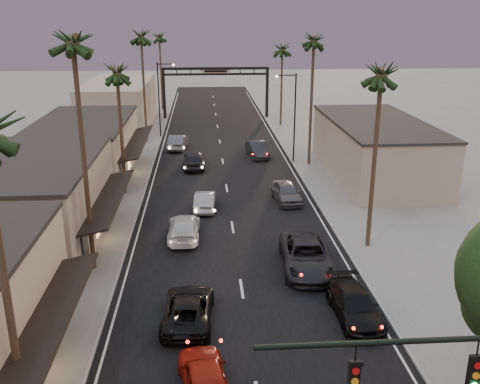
{
  "coord_description": "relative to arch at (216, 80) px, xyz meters",
  "views": [
    {
      "loc": [
        -1.93,
        -7.3,
        14.48
      ],
      "look_at": [
        0.57,
        28.41,
        2.5
      ],
      "focal_mm": 40.0,
      "sensor_mm": 36.0,
      "label": 1
    }
  ],
  "objects": [
    {
      "name": "ground",
      "position": [
        0.0,
        -30.0,
        -5.53
      ],
      "size": [
        200.0,
        200.0,
        0.0
      ],
      "primitive_type": "plane",
      "color": "slate",
      "rests_on": "ground"
    },
    {
      "name": "road",
      "position": [
        0.0,
        -25.0,
        -5.53
      ],
      "size": [
        14.0,
        120.0,
        0.02
      ],
      "primitive_type": "cube",
      "color": "black",
      "rests_on": "ground"
    },
    {
      "name": "sidewalk_left",
      "position": [
        -9.5,
        -18.0,
        -5.47
      ],
      "size": [
        5.0,
        92.0,
        0.12
      ],
      "primitive_type": "cube",
      "color": "slate",
      "rests_on": "ground"
    },
    {
      "name": "sidewalk_right",
      "position": [
        9.5,
        -18.0,
        -5.47
      ],
      "size": [
        5.0,
        92.0,
        0.12
      ],
      "primitive_type": "cube",
      "color": "slate",
      "rests_on": "ground"
    },
    {
      "name": "storefront_mid",
      "position": [
        -13.0,
        -44.0,
        -2.78
      ],
      "size": [
        8.0,
        14.0,
        5.5
      ],
      "primitive_type": "cube",
      "color": "gray",
      "rests_on": "ground"
    },
    {
      "name": "storefront_far",
      "position": [
        -13.0,
        -28.0,
        -3.03
      ],
      "size": [
        8.0,
        16.0,
        5.0
      ],
      "primitive_type": "cube",
      "color": "#C6B397",
      "rests_on": "ground"
    },
    {
      "name": "storefront_dist",
      "position": [
        -13.0,
        -5.0,
        -2.53
      ],
      "size": [
        8.0,
        20.0,
        6.0
      ],
      "primitive_type": "cube",
      "color": "gray",
      "rests_on": "ground"
    },
    {
      "name": "building_right",
      "position": [
        14.0,
        -30.0,
        -3.03
      ],
      "size": [
        8.0,
        18.0,
        5.0
      ],
      "primitive_type": "cube",
      "color": "gray",
      "rests_on": "ground"
    },
    {
      "name": "arch",
      "position": [
        0.0,
        0.0,
        0.0
      ],
      "size": [
        15.2,
        0.4,
        7.27
      ],
      "color": "black",
      "rests_on": "ground"
    },
    {
      "name": "streetlight_right",
      "position": [
        6.92,
        -25.0,
        -0.2
      ],
      "size": [
        2.13,
        0.3,
        9.0
      ],
      "color": "black",
      "rests_on": "ground"
    },
    {
      "name": "streetlight_left",
      "position": [
        -6.92,
        -12.0,
        -0.2
      ],
      "size": [
        2.13,
        0.3,
        9.0
      ],
      "color": "black",
      "rests_on": "ground"
    },
    {
      "name": "palm_lb",
      "position": [
        -8.6,
        -48.0,
        7.85
      ],
      "size": [
        3.2,
        3.2,
        15.2
      ],
      "color": "#38281C",
      "rests_on": "ground"
    },
    {
      "name": "palm_lc",
      "position": [
        -8.6,
        -34.0,
        4.94
      ],
      "size": [
        3.2,
        3.2,
        12.2
      ],
      "color": "#38281C",
      "rests_on": "ground"
    },
    {
      "name": "palm_ld",
      "position": [
        -8.6,
        -15.0,
        6.88
      ],
      "size": [
        3.2,
        3.2,
        14.2
      ],
      "color": "#38281C",
      "rests_on": "ground"
    },
    {
      "name": "palm_ra",
      "position": [
        8.6,
        -46.0,
        5.91
      ],
      "size": [
        3.2,
        3.2,
        13.2
      ],
      "color": "#38281C",
      "rests_on": "ground"
    },
    {
      "name": "palm_rb",
      "position": [
        8.6,
        -26.0,
        6.88
      ],
      "size": [
        3.2,
        3.2,
        14.2
      ],
      "color": "#38281C",
      "rests_on": "ground"
    },
    {
      "name": "palm_rc",
      "position": [
        8.6,
        -6.0,
        4.94
      ],
      "size": [
        3.2,
        3.2,
        12.2
      ],
      "color": "#38281C",
      "rests_on": "ground"
    },
    {
      "name": "palm_far",
      "position": [
        -8.3,
        8.0,
        5.91
      ],
      "size": [
        3.2,
        3.2,
        13.2
      ],
      "color": "#38281C",
      "rests_on": "ground"
    },
    {
      "name": "oncoming_red",
      "position": [
        -2.09,
        -59.6,
        -4.74
      ],
      "size": [
        2.51,
        4.88,
        1.59
      ],
      "primitive_type": "imported",
      "rotation": [
        0.0,
        0.0,
        3.28
      ],
      "color": "maroon",
      "rests_on": "ground"
    },
    {
      "name": "oncoming_pickup",
      "position": [
        -2.86,
        -54.1,
        -4.82
      ],
      "size": [
        2.68,
        5.25,
        1.42
      ],
      "primitive_type": "imported",
      "rotation": [
        0.0,
        0.0,
        3.08
      ],
      "color": "black",
      "rests_on": "ground"
    },
    {
      "name": "oncoming_silver",
      "position": [
        -1.92,
        -38.12,
        -4.82
      ],
      "size": [
        1.76,
        4.39,
        1.42
      ],
      "primitive_type": "imported",
      "rotation": [
        0.0,
        0.0,
        3.08
      ],
      "color": "gray",
      "rests_on": "ground"
    },
    {
      "name": "oncoming_white",
      "position": [
        -3.38,
        -43.62,
        -4.79
      ],
      "size": [
        2.13,
        5.13,
        1.48
      ],
      "primitive_type": "imported",
      "rotation": [
        0.0,
        0.0,
        3.13
      ],
      "color": "beige",
      "rests_on": "ground"
    },
    {
      "name": "oncoming_dgrey",
      "position": [
        -2.93,
        -26.35,
        -4.68
      ],
      "size": [
        2.2,
        5.09,
        1.71
      ],
      "primitive_type": "imported",
      "rotation": [
        0.0,
        0.0,
        3.18
      ],
      "color": "black",
      "rests_on": "ground"
    },
    {
      "name": "oncoming_grey_far",
      "position": [
        -4.84,
        -18.41,
        -4.72
      ],
      "size": [
        2.2,
        5.07,
        1.62
      ],
      "primitive_type": "imported",
      "rotation": [
        0.0,
        0.0,
        3.04
      ],
      "color": "#505055",
      "rests_on": "ground"
    },
    {
      "name": "curbside_near",
      "position": [
        4.01,
        -48.88,
        -4.67
      ],
      "size": [
        3.24,
        6.39,
        1.73
      ],
      "primitive_type": "imported",
      "rotation": [
        0.0,
        0.0,
        -0.06
      ],
      "color": "black",
      "rests_on": "ground"
    },
    {
      "name": "curbside_black",
      "position": [
        5.39,
        -54.38,
        -4.81
      ],
      "size": [
        2.18,
        5.03,
        1.44
      ],
      "primitive_type": "imported",
      "rotation": [
        0.0,
        0.0,
        0.03
      ],
      "color": "black",
      "rests_on": "ground"
    },
    {
      "name": "curbside_grey",
      "position": [
        4.65,
        -36.78,
        -4.75
      ],
      "size": [
        2.29,
        4.75,
        1.56
      ],
      "primitive_type": "imported",
      "rotation": [
        0.0,
        0.0,
        0.1
      ],
      "color": "#48484D",
      "rests_on": "ground"
    },
    {
      "name": "curbside_far",
      "position": [
        3.76,
        -22.43,
        -4.73
      ],
      "size": [
        2.33,
        5.04,
        1.6
      ],
      "primitive_type": "imported",
      "rotation": [
        0.0,
        0.0,
        0.13
      ],
      "color": "black",
      "rests_on": "ground"
    }
  ]
}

